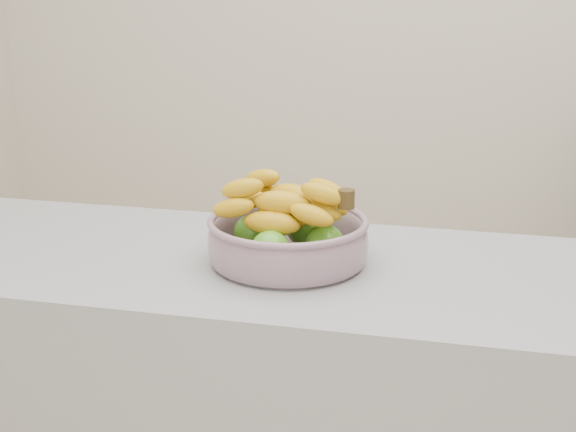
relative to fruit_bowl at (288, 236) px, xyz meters
name	(u,v)px	position (x,y,z in m)	size (l,w,h in m)	color
fruit_bowl	(288,236)	(0.00, 0.00, 0.00)	(0.33, 0.33, 0.17)	#94A2B1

